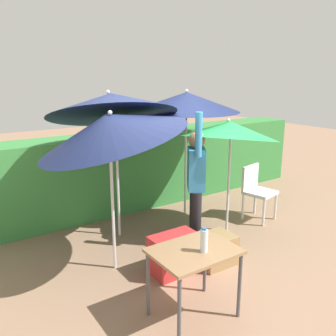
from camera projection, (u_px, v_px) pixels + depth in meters
ground_plane at (180, 251)px, 4.84m from camera, size 24.00×24.00×0.00m
hedge_row at (117, 172)px, 6.19m from camera, size 8.00×0.70×1.34m
umbrella_rainbow at (112, 105)px, 4.80m from camera, size 1.82×1.79×2.38m
umbrella_orange at (229, 130)px, 5.08m from camera, size 1.49×1.46×1.85m
umbrella_yellow at (186, 102)px, 5.60m from camera, size 1.69×1.70×2.10m
umbrella_navy at (110, 127)px, 3.93m from camera, size 1.75×1.72×2.16m
person_vendor at (196, 181)px, 4.80m from camera, size 0.38×0.51×1.88m
chair_plastic at (256, 189)px, 5.81m from camera, size 0.52×0.52×0.89m
cooler_box at (175, 254)px, 4.28m from camera, size 0.58×0.36×0.47m
crate_cardboard at (215, 250)px, 4.47m from camera, size 0.47×0.38×0.38m
folding_table at (194, 258)px, 3.38m from camera, size 0.80×0.60×0.72m
bottle_water at (204, 240)px, 3.29m from camera, size 0.07×0.07×0.24m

